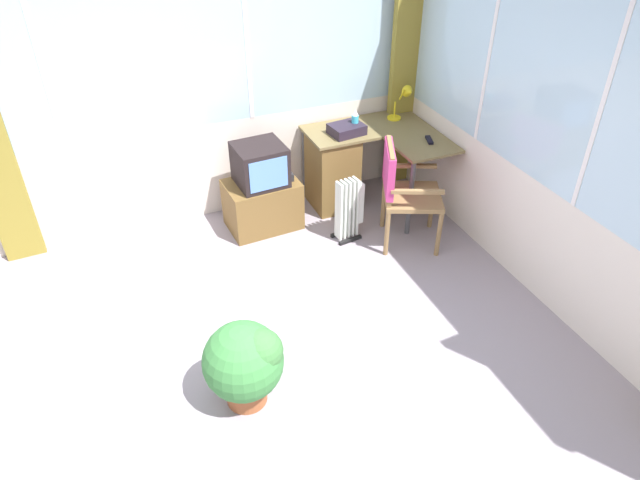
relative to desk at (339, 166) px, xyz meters
The scene contains 13 objects.
ground 2.54m from the desk, 127.53° to the right, with size 5.79×5.58×0.06m, color gray.
north_window_panel 1.77m from the desk, 167.47° to the left, with size 4.79×0.07×2.52m.
east_window_panel 2.33m from the desk, 65.48° to the right, with size 0.07×4.58×2.52m.
curtain_corner 1.13m from the desk, 15.06° to the left, with size 0.31×0.07×2.42m, color olive.
desk is the anchor object (origin of this frame).
desk_lamp 0.89m from the desk, ahead, with size 0.22×0.19×0.34m.
tv_remote 0.89m from the desk, 35.37° to the right, with size 0.04×0.15×0.02m, color black.
spray_bottle 0.47m from the desk, 15.47° to the right, with size 0.06×0.06×0.22m.
paper_tray 0.40m from the desk, 46.55° to the right, with size 0.30×0.23×0.09m, color #281F2D.
wooden_armchair 0.82m from the desk, 74.66° to the right, with size 0.64×0.63×0.92m.
tv_on_stand 0.80m from the desk, behind, with size 0.67×0.48×0.82m.
space_heater 0.60m from the desk, 104.49° to the right, with size 0.28×0.20×0.59m.
potted_plant 2.50m from the desk, 127.31° to the right, with size 0.51×0.51×0.60m.
Camera 1 is at (-0.52, -2.46, 3.02)m, focal length 32.50 mm.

